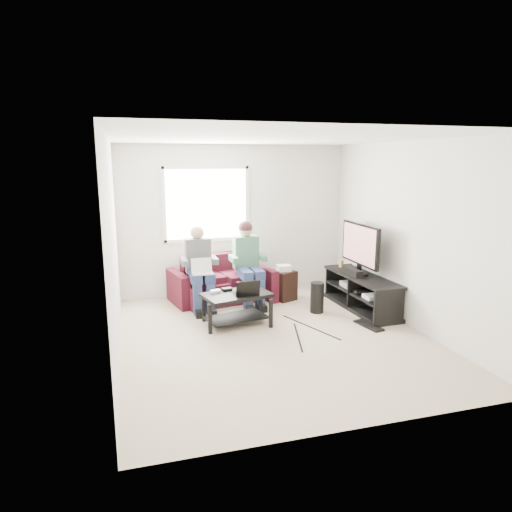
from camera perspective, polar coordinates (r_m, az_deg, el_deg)
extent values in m
plane|color=tan|center=(6.24, 2.33, -10.05)|extent=(4.50, 4.50, 0.00)
plane|color=white|center=(5.80, 2.55, 14.54)|extent=(4.50, 4.50, 0.00)
plane|color=silver|center=(8.02, -2.65, 4.48)|extent=(4.50, 0.00, 4.50)
plane|color=silver|center=(3.86, 13.04, -3.86)|extent=(4.50, 0.00, 4.50)
plane|color=silver|center=(5.59, -17.41, 0.72)|extent=(0.00, 4.50, 4.50)
plane|color=silver|center=(6.78, 18.72, 2.50)|extent=(0.00, 4.50, 4.50)
cube|color=white|center=(7.88, -6.22, 6.48)|extent=(1.40, 0.01, 1.20)
cube|color=silver|center=(7.87, -6.21, 6.47)|extent=(1.48, 0.04, 1.28)
cube|color=#43101A|center=(7.71, -4.27, -4.28)|extent=(1.43, 0.97, 0.38)
cube|color=#43101A|center=(7.91, -4.77, -1.04)|extent=(1.33, 0.47, 0.39)
cube|color=#43101A|center=(7.59, -9.72, -4.07)|extent=(0.31, 0.82, 0.54)
cube|color=#43101A|center=(7.87, 0.95, -3.32)|extent=(0.31, 0.82, 0.54)
cube|color=#43101A|center=(7.58, -6.73, -2.77)|extent=(0.74, 0.71, 0.10)
cube|color=#43101A|center=(7.70, -1.85, -2.44)|extent=(0.74, 0.71, 0.10)
cube|color=navy|center=(7.17, -7.60, -2.64)|extent=(0.16, 0.45, 0.14)
cube|color=navy|center=(7.20, -6.02, -2.54)|extent=(0.16, 0.45, 0.14)
cube|color=navy|center=(7.08, -7.31, -5.42)|extent=(0.13, 0.13, 0.48)
cube|color=navy|center=(7.11, -5.71, -5.31)|extent=(0.13, 0.13, 0.48)
cube|color=#515256|center=(7.43, -7.27, 0.10)|extent=(0.40, 0.22, 0.55)
sphere|color=tan|center=(7.39, -7.37, 2.95)|extent=(0.22, 0.22, 0.22)
cube|color=navy|center=(7.32, -1.39, -2.23)|extent=(0.16, 0.45, 0.14)
cube|color=navy|center=(7.37, 0.11, -2.13)|extent=(0.16, 0.45, 0.14)
cube|color=navy|center=(7.23, -1.01, -4.95)|extent=(0.13, 0.13, 0.48)
cube|color=navy|center=(7.28, 0.52, -4.82)|extent=(0.13, 0.13, 0.48)
cube|color=#545656|center=(7.59, -1.29, 0.44)|extent=(0.40, 0.22, 0.55)
sphere|color=tan|center=(7.55, -1.34, 3.23)|extent=(0.22, 0.22, 0.22)
sphere|color=#371B20|center=(7.54, -1.35, 3.53)|extent=(0.23, 0.23, 0.23)
cube|color=black|center=(6.55, -2.46, -4.91)|extent=(1.04, 0.77, 0.05)
cube|color=black|center=(6.65, -2.43, -7.69)|extent=(0.94, 0.67, 0.02)
cube|color=black|center=(6.30, -5.78, -7.87)|extent=(0.05, 0.05, 0.42)
cube|color=black|center=(6.50, 1.86, -7.19)|extent=(0.05, 0.05, 0.42)
cube|color=black|center=(6.77, -6.55, -6.46)|extent=(0.05, 0.05, 0.42)
cube|color=black|center=(6.96, 0.57, -5.88)|extent=(0.05, 0.05, 0.42)
cube|color=silver|center=(6.59, -5.08, -4.42)|extent=(0.16, 0.13, 0.04)
cube|color=black|center=(6.68, -3.66, -4.17)|extent=(0.15, 0.11, 0.04)
cube|color=gray|center=(6.75, -0.28, -3.99)|extent=(0.15, 0.11, 0.04)
cube|color=black|center=(7.40, 13.10, -2.53)|extent=(0.57, 1.67, 0.04)
cube|color=black|center=(7.47, 13.01, -4.42)|extent=(0.53, 1.61, 0.03)
cube|color=black|center=(7.54, 12.92, -6.21)|extent=(0.57, 1.67, 0.06)
cube|color=black|center=(6.81, 16.28, -6.19)|extent=(0.50, 0.06, 0.55)
cube|color=black|center=(8.15, 10.29, -2.94)|extent=(0.50, 0.06, 0.55)
cube|color=black|center=(7.47, 12.75, -2.05)|extent=(0.12, 0.40, 0.04)
cube|color=black|center=(7.46, 12.77, -1.46)|extent=(0.06, 0.06, 0.12)
cube|color=black|center=(7.38, 12.91, 1.45)|extent=(0.05, 1.10, 0.65)
cube|color=#C72F69|center=(7.37, 12.71, 1.44)|extent=(0.01, 1.01, 0.58)
cube|color=black|center=(7.41, 11.94, -1.90)|extent=(0.12, 0.50, 0.10)
cylinder|color=#A77D48|center=(7.90, 10.61, -0.92)|extent=(0.08, 0.08, 0.12)
cube|color=silver|center=(7.12, 14.58, -4.92)|extent=(0.30, 0.22, 0.06)
cube|color=gray|center=(7.70, 11.96, -3.45)|extent=(0.34, 0.26, 0.08)
cube|color=black|center=(7.41, 13.21, -4.15)|extent=(0.38, 0.30, 0.07)
cylinder|color=black|center=(7.18, 7.65, -5.17)|extent=(0.21, 0.21, 0.48)
cube|color=black|center=(6.79, 13.89, -8.43)|extent=(0.25, 0.52, 0.03)
cube|color=black|center=(7.77, 3.49, -3.67)|extent=(0.34, 0.34, 0.50)
cube|color=silver|center=(7.70, 3.52, -1.51)|extent=(0.22, 0.18, 0.10)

